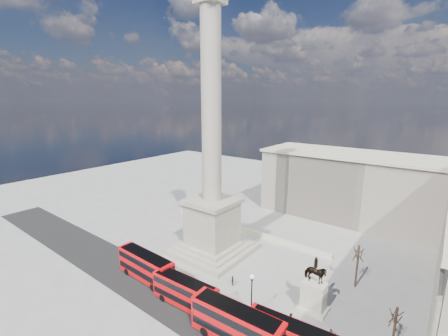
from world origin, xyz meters
name	(u,v)px	position (x,y,z in m)	size (l,w,h in m)	color
ground	(195,261)	(0.00, 0.00, 0.00)	(180.00, 180.00, 0.00)	#A4A29B
asphalt_road	(174,299)	(5.00, -10.00, 0.00)	(120.00, 9.00, 0.01)	#252525
nelsons_column	(212,189)	(0.00, 5.00, 12.92)	(14.00, 14.00, 49.85)	#ADA690
balustrade_wall	(244,230)	(0.00, 16.00, 0.55)	(40.00, 0.60, 1.10)	beige
building_northeast	(367,188)	(20.00, 40.00, 8.32)	(51.00, 17.00, 16.60)	beige
red_bus_a	(146,266)	(-2.36, -9.28, 2.46)	(11.64, 2.98, 4.70)	red
red_bus_b	(185,292)	(7.41, -10.03, 2.26)	(10.74, 2.97, 4.31)	red
red_bus_c	(237,325)	(17.24, -11.07, 2.56)	(12.17, 3.39, 4.89)	red
victorian_lamp	(252,293)	(16.34, -6.39, 3.97)	(0.58, 0.58, 6.74)	black
equestrian_statue	(314,292)	(22.32, 0.50, 2.87)	(3.96, 2.97, 8.26)	beige
bare_tree_near	(396,316)	(32.60, -1.96, 5.59)	(1.62, 1.62, 7.10)	#332319
bare_tree_far	(359,253)	(25.62, 9.98, 5.98)	(1.86, 1.86, 7.59)	#332319
pedestrian_walking	(331,335)	(26.22, -3.62, 0.84)	(0.61, 0.40, 1.67)	#222728
pedestrian_standing	(290,320)	(21.15, -4.36, 0.97)	(0.94, 0.73, 1.94)	#222728
pedestrian_crossing	(233,281)	(9.80, -1.71, 0.80)	(0.93, 0.39, 1.59)	#222728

